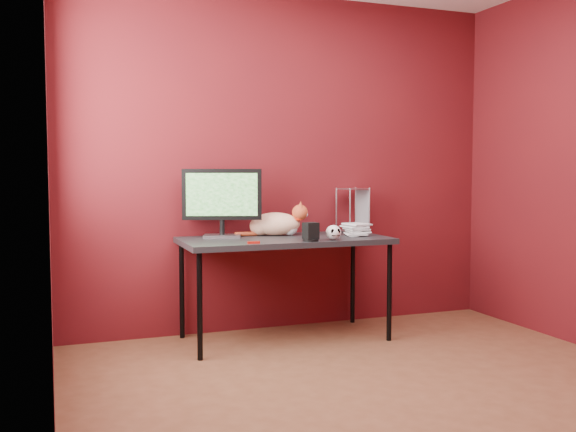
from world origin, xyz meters
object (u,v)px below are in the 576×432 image
object	(u,v)px
speaker	(311,233)
book_stack	(347,167)
desk	(285,245)
cat	(276,224)
monitor	(222,199)
skull_mug	(333,232)

from	to	relation	value
speaker	book_stack	size ratio (longest dim) A/B	0.13
desk	cat	world-z (taller)	cat
desk	monitor	distance (m)	0.56
desk	monitor	xyz separation A→B (m)	(-0.42, 0.18, 0.33)
skull_mug	monitor	bearing A→B (deg)	151.96
skull_mug	book_stack	bearing A→B (deg)	54.02
desk	speaker	xyz separation A→B (m)	(0.09, -0.28, 0.11)
cat	speaker	bearing A→B (deg)	-56.09
monitor	cat	bearing A→B (deg)	18.08
skull_mug	desk	bearing A→B (deg)	140.07
cat	book_stack	size ratio (longest dim) A/B	0.53
speaker	book_stack	bearing A→B (deg)	23.18
desk	book_stack	world-z (taller)	book_stack
monitor	skull_mug	xyz separation A→B (m)	(0.69, -0.45, -0.23)
cat	speaker	xyz separation A→B (m)	(0.09, -0.46, -0.03)
desk	speaker	bearing A→B (deg)	-72.35
desk	monitor	world-z (taller)	monitor
cat	book_stack	distance (m)	0.68
desk	cat	size ratio (longest dim) A/B	2.78
monitor	book_stack	distance (m)	0.96
desk	cat	bearing A→B (deg)	91.47
cat	book_stack	world-z (taller)	book_stack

